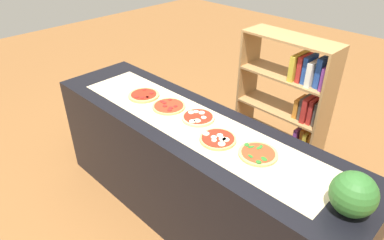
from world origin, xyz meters
The scene contains 10 objects.
ground_plane centered at (0.00, 0.00, 0.00)m, with size 12.00×12.00×0.00m, color brown.
counter centered at (0.00, 0.00, 0.46)m, with size 2.58×0.69×0.91m, color black.
parchment_paper centered at (0.00, 0.00, 0.91)m, with size 2.08×0.45×0.00m, color beige.
pizza_pepperoni_0 centered at (-0.55, 0.01, 0.92)m, with size 0.25×0.25×0.03m.
pizza_pepperoni_1 centered at (-0.28, 0.03, 0.92)m, with size 0.25×0.25×0.02m.
pizza_mozzarella_2 centered at (0.00, 0.06, 0.93)m, with size 0.24×0.24×0.03m.
pizza_mozzarella_3 centered at (0.28, -0.04, 0.92)m, with size 0.24×0.24×0.03m.
pizza_spinach_4 centered at (0.55, 0.01, 0.92)m, with size 0.24×0.24×0.02m.
watermelon centered at (1.13, -0.05, 1.03)m, with size 0.23×0.23×0.23m, color #2D6628.
bookshelf centered at (0.25, 1.01, 0.68)m, with size 0.82×0.31×1.32m.
Camera 1 is at (1.42, -1.44, 2.18)m, focal length 31.73 mm.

